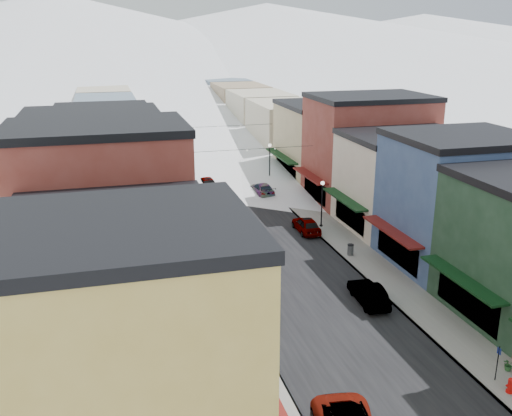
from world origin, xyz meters
TOP-DOWN VIEW (x-y plane):
  - road at (0.00, 60.00)m, footprint 10.00×160.00m
  - sidewalk_left at (-6.60, 60.00)m, footprint 3.20×160.00m
  - sidewalk_right at (6.60, 60.00)m, footprint 3.20×160.00m
  - curb_left at (-5.05, 60.00)m, footprint 0.10×160.00m
  - curb_right at (5.05, 60.00)m, footprint 0.10×160.00m
  - bldg_l_yellow at (-13.19, 4.00)m, footprint 11.30×8.70m
  - bldg_l_cream at (-13.19, 12.50)m, footprint 11.30×8.20m
  - bldg_l_brick_near at (-13.69, 20.50)m, footprint 12.30×8.20m
  - bldg_l_grayblue at (-13.19, 29.00)m, footprint 11.30×9.20m
  - bldg_l_brick_far at (-14.19, 38.00)m, footprint 13.30×9.20m
  - bldg_l_tan at (-13.19, 48.00)m, footprint 11.30×11.20m
  - bldg_r_blue at (13.19, 21.00)m, footprint 11.30×9.20m
  - bldg_r_cream at (13.69, 30.00)m, footprint 12.30×9.20m
  - bldg_r_brick_far at (14.19, 39.00)m, footprint 13.30×9.20m
  - bldg_r_tan at (13.19, 49.00)m, footprint 11.30×11.20m
  - distant_blocks at (0.00, 83.00)m, footprint 34.00×55.00m
  - mountain_ridge at (-19.47, 277.18)m, footprint 670.00×340.00m
  - overhead_cables at (0.00, 47.50)m, footprint 16.40×15.04m
  - car_silver_sedan at (-4.04, 17.03)m, footprint 1.95×4.49m
  - car_dark_hatch at (-3.51, 33.66)m, footprint 2.31×5.24m
  - car_silver_wagon at (-4.30, 42.84)m, footprint 2.53×4.97m
  - car_green_sedan at (3.50, 16.25)m, footprint 1.83×4.52m
  - car_gray_suv at (4.30, 30.85)m, footprint 1.78×4.34m
  - car_black_sedan at (3.71, 43.87)m, footprint 2.14×4.89m
  - car_lane_silver at (-1.88, 47.14)m, footprint 2.21×4.73m
  - car_lane_white at (1.39, 60.78)m, footprint 2.63×5.00m
  - fire_hydrant at (5.95, 4.84)m, footprint 0.50×0.38m
  - parking_sign at (5.95, 5.97)m, footprint 0.06×0.28m
  - trash_can at (5.79, 24.30)m, footprint 0.54×0.54m
  - streetlamp_near at (6.12, 31.71)m, footprint 0.37×0.37m
  - streetlamp_far at (5.71, 47.60)m, footprint 0.41×0.41m
  - planter_near at (7.23, 6.56)m, footprint 0.64×0.57m
  - snow_pile_near at (-4.28, 16.41)m, footprint 2.20×2.56m
  - snow_pile_mid at (-4.88, 26.39)m, footprint 2.08×2.48m
  - snow_pile_far at (-4.84, 30.85)m, footprint 2.60×2.80m

SIDE VIEW (x-z plane):
  - road at x=0.00m, z-range 0.00..0.01m
  - sidewalk_left at x=-6.60m, z-range 0.00..0.15m
  - sidewalk_right at x=6.60m, z-range 0.00..0.15m
  - curb_left at x=-5.05m, z-range 0.00..0.15m
  - curb_right at x=5.05m, z-range 0.00..0.15m
  - snow_pile_mid at x=-4.88m, z-range -0.02..0.86m
  - snow_pile_near at x=-4.28m, z-range -0.02..0.91m
  - planter_near at x=7.23m, z-range 0.15..0.83m
  - snow_pile_far at x=-4.84m, z-range -0.02..1.08m
  - fire_hydrant at x=5.95m, z-range 0.11..0.97m
  - trash_can at x=5.79m, z-range 0.16..1.08m
  - car_lane_white at x=1.39m, z-range 0.00..1.34m
  - car_silver_wagon at x=-4.30m, z-range 0.00..1.38m
  - car_black_sedan at x=3.71m, z-range 0.00..1.40m
  - car_green_sedan at x=3.50m, z-range 0.00..1.46m
  - car_gray_suv at x=4.30m, z-range 0.00..1.47m
  - car_silver_sedan at x=-4.04m, z-range 0.00..1.51m
  - car_lane_silver at x=-1.88m, z-range 0.00..1.57m
  - car_dark_hatch at x=-3.51m, z-range 0.00..1.67m
  - parking_sign at x=5.95m, z-range 0.32..2.36m
  - streetlamp_near at x=6.12m, z-range 0.73..5.14m
  - streetlamp_far at x=5.71m, z-range 0.80..5.77m
  - distant_blocks at x=0.00m, z-range 0.00..8.00m
  - bldg_r_cream at x=13.69m, z-range 0.01..9.01m
  - bldg_l_grayblue at x=-13.19m, z-range 0.01..9.01m
  - bldg_r_tan at x=13.19m, z-range 0.01..9.51m
  - bldg_l_cream at x=-13.19m, z-range 0.01..9.51m
  - bldg_l_tan at x=-13.19m, z-range 0.01..10.01m
  - bldg_r_blue at x=13.19m, z-range 0.01..10.51m
  - bldg_l_brick_far at x=-14.19m, z-range 0.01..11.01m
  - bldg_r_brick_far at x=14.19m, z-range 0.01..11.51m
  - bldg_l_yellow at x=-13.19m, z-range 0.01..11.51m
  - overhead_cables at x=0.00m, z-range 6.18..6.22m
  - bldg_l_brick_near at x=-13.69m, z-range 0.01..12.51m
  - mountain_ridge at x=-19.47m, z-range -2.64..31.36m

